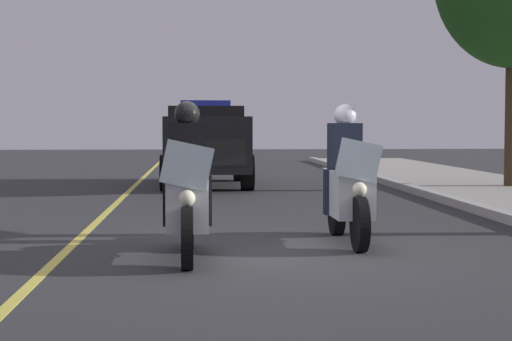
{
  "coord_description": "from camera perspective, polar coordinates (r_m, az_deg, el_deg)",
  "views": [
    {
      "loc": [
        9.17,
        -0.7,
        1.45
      ],
      "look_at": [
        -0.77,
        0.0,
        0.9
      ],
      "focal_mm": 57.37,
      "sensor_mm": 36.0,
      "label": 1
    }
  ],
  "objects": [
    {
      "name": "police_suv",
      "position": [
        19.71,
        -3.53,
        2.05
      ],
      "size": [
        4.93,
        2.12,
        2.05
      ],
      "color": "black",
      "rests_on": "ground"
    },
    {
      "name": "police_motorcycle_lead_left",
      "position": [
        8.96,
        -4.81,
        -1.66
      ],
      "size": [
        2.14,
        0.56,
        1.72
      ],
      "color": "black",
      "rests_on": "ground"
    },
    {
      "name": "police_motorcycle_lead_right",
      "position": [
        10.13,
        6.39,
        -1.11
      ],
      "size": [
        2.14,
        0.56,
        1.72
      ],
      "color": "black",
      "rests_on": "ground"
    },
    {
      "name": "lane_stripe_center",
      "position": [
        9.41,
        -13.41,
        -5.77
      ],
      "size": [
        48.0,
        0.12,
        0.01
      ],
      "primitive_type": "cube",
      "color": "#E0D14C",
      "rests_on": "ground"
    },
    {
      "name": "ground_plane",
      "position": [
        9.31,
        0.34,
        -5.8
      ],
      "size": [
        80.0,
        80.0,
        0.0
      ],
      "primitive_type": "plane",
      "color": "#333335"
    }
  ]
}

